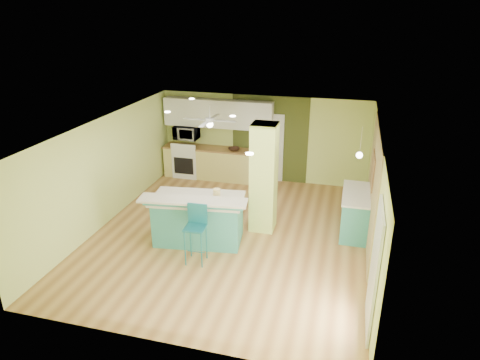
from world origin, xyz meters
name	(u,v)px	position (x,y,z in m)	size (l,w,h in m)	color
floor	(230,234)	(0.00, 0.00, -0.01)	(6.00, 7.00, 0.01)	#996435
ceiling	(229,127)	(0.00, 0.00, 2.50)	(6.00, 7.00, 0.01)	white
wall_back	(263,139)	(0.00, 3.50, 1.25)	(6.00, 0.01, 2.50)	#D4E67B
wall_front	(161,275)	(0.00, -3.50, 1.25)	(6.00, 0.01, 2.50)	#D4E67B
wall_left	(105,171)	(-3.00, 0.00, 1.25)	(0.01, 7.00, 2.50)	#D4E67B
wall_right	(374,198)	(3.00, 0.00, 1.25)	(0.01, 7.00, 2.50)	#D4E67B
wood_panel	(373,187)	(2.99, 0.60, 1.25)	(0.02, 3.40, 2.50)	#998557
olive_accent	(270,139)	(0.20, 3.49, 1.25)	(2.20, 0.02, 2.50)	#454D1F
interior_door	(269,148)	(0.20, 3.46, 1.00)	(0.82, 0.05, 2.00)	white
french_door	(374,270)	(2.97, -2.30, 1.05)	(0.04, 1.08, 2.10)	silver
column	(264,178)	(0.65, 0.50, 1.25)	(0.55, 0.55, 2.50)	#CAE168
kitchen_run	(218,163)	(-1.30, 3.20, 0.47)	(3.25, 0.63, 0.94)	#E9DC7A
stove	(188,161)	(-2.25, 3.19, 0.46)	(0.76, 0.66, 1.08)	white
upper_cabinets	(218,114)	(-1.30, 3.32, 1.95)	(3.20, 0.34, 0.80)	white
microwave	(186,133)	(-2.25, 3.20, 1.35)	(0.70, 0.48, 0.39)	silver
ceiling_fan	(210,121)	(-1.10, 2.00, 2.08)	(1.41, 1.41, 0.61)	silver
pendant_lamp	(359,155)	(2.65, 0.75, 1.88)	(0.14, 0.14, 0.69)	white
wall_decor	(373,170)	(2.96, 0.80, 1.55)	(0.03, 0.90, 0.70)	brown
peninsula	(198,218)	(-0.59, -0.44, 0.55)	(2.25, 1.43, 1.18)	teal
bar_stool	(196,224)	(-0.35, -1.17, 0.81)	(0.42, 0.42, 1.22)	#1C7280
side_counter	(355,212)	(2.70, 0.88, 0.48)	(0.63, 1.48, 0.96)	teal
fruit_bowl	(234,149)	(-0.77, 3.13, 0.98)	(0.33, 0.33, 0.08)	#372016
canister	(217,192)	(-0.22, -0.22, 1.11)	(0.16, 0.16, 0.16)	yellow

